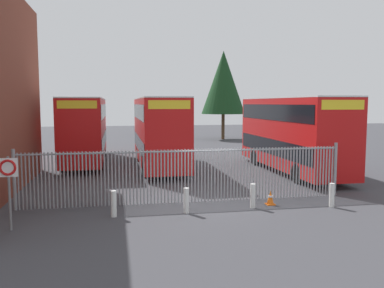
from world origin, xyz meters
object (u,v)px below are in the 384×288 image
at_px(double_decker_bus_behind_fence_left, 85,128).
at_px(traffic_cone_by_gate, 270,198).
at_px(bollard_near_right, 253,196).
at_px(bollard_far_right, 332,195).
at_px(speed_limit_sign_post, 8,176).
at_px(double_decker_bus_near_gate, 291,131).
at_px(bollard_near_left, 114,204).
at_px(bollard_center_front, 186,201).
at_px(double_decker_bus_behind_fence_right, 158,129).

relative_size(double_decker_bus_behind_fence_left, traffic_cone_by_gate, 18.32).
relative_size(bollard_near_right, traffic_cone_by_gate, 1.61).
relative_size(bollard_far_right, speed_limit_sign_post, 0.40).
bearing_deg(bollard_near_right, double_decker_bus_near_gate, 56.37).
relative_size(bollard_near_left, bollard_center_front, 1.00).
bearing_deg(double_decker_bus_behind_fence_right, speed_limit_sign_post, -116.55).
xyz_separation_m(double_decker_bus_near_gate, double_decker_bus_behind_fence_left, (-12.21, 6.15, 0.00)).
xyz_separation_m(bollard_center_front, bollard_near_right, (2.68, 0.27, 0.00)).
height_order(bollard_near_right, traffic_cone_by_gate, bollard_near_right).
bearing_deg(bollard_center_front, bollard_far_right, -1.94).
relative_size(double_decker_bus_behind_fence_right, bollard_near_left, 11.38).
height_order(double_decker_bus_behind_fence_right, bollard_near_right, double_decker_bus_behind_fence_right).
relative_size(double_decker_bus_near_gate, traffic_cone_by_gate, 18.32).
bearing_deg(bollard_center_front, double_decker_bus_near_gate, 45.30).
xyz_separation_m(bollard_near_left, bollard_near_right, (5.32, 0.25, 0.00)).
distance_m(double_decker_bus_behind_fence_right, bollard_near_left, 11.55).
bearing_deg(bollard_near_right, bollard_near_left, -177.28).
height_order(bollard_near_right, bollard_far_right, same).
height_order(double_decker_bus_near_gate, bollard_near_left, double_decker_bus_near_gate).
relative_size(double_decker_bus_behind_fence_right, bollard_center_front, 11.38).
bearing_deg(bollard_near_right, bollard_far_right, -8.50).
bearing_deg(double_decker_bus_near_gate, double_decker_bus_behind_fence_right, 155.97).
bearing_deg(traffic_cone_by_gate, bollard_center_front, -170.32).
bearing_deg(double_decker_bus_behind_fence_left, speed_limit_sign_post, -95.03).
bearing_deg(double_decker_bus_near_gate, bollard_near_right, -123.63).
bearing_deg(bollard_near_right, traffic_cone_by_gate, 21.41).
height_order(bollard_near_left, traffic_cone_by_gate, bollard_near_left).
bearing_deg(bollard_center_front, double_decker_bus_behind_fence_left, 108.28).
bearing_deg(traffic_cone_by_gate, bollard_near_left, -174.55).
distance_m(double_decker_bus_behind_fence_right, bollard_near_right, 11.25).
distance_m(double_decker_bus_near_gate, bollard_center_front, 11.02).
bearing_deg(double_decker_bus_behind_fence_left, double_decker_bus_near_gate, -26.72).
height_order(double_decker_bus_behind_fence_left, bollard_far_right, double_decker_bus_behind_fence_left).
distance_m(bollard_near_left, bollard_near_right, 5.33).
height_order(double_decker_bus_behind_fence_right, traffic_cone_by_gate, double_decker_bus_behind_fence_right).
height_order(double_decker_bus_behind_fence_left, traffic_cone_by_gate, double_decker_bus_behind_fence_left).
height_order(double_decker_bus_behind_fence_right, bollard_center_front, double_decker_bus_behind_fence_right).
relative_size(double_decker_bus_near_gate, speed_limit_sign_post, 4.50).
height_order(double_decker_bus_near_gate, bollard_near_right, double_decker_bus_near_gate).
bearing_deg(speed_limit_sign_post, bollard_center_front, 9.64).
relative_size(bollard_near_right, speed_limit_sign_post, 0.40).
bearing_deg(speed_limit_sign_post, bollard_near_left, 17.36).
xyz_separation_m(double_decker_bus_behind_fence_right, speed_limit_sign_post, (-6.02, -12.05, -0.65)).
bearing_deg(double_decker_bus_behind_fence_left, bollard_near_left, -82.05).
bearing_deg(double_decker_bus_behind_fence_right, bollard_far_right, -63.41).
height_order(bollard_far_right, traffic_cone_by_gate, bollard_far_right).
xyz_separation_m(bollard_near_left, speed_limit_sign_post, (-3.24, -1.01, 1.30)).
relative_size(bollard_center_front, bollard_near_right, 1.00).
height_order(double_decker_bus_near_gate, bollard_far_right, double_decker_bus_near_gate).
height_order(bollard_near_left, bollard_near_right, same).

